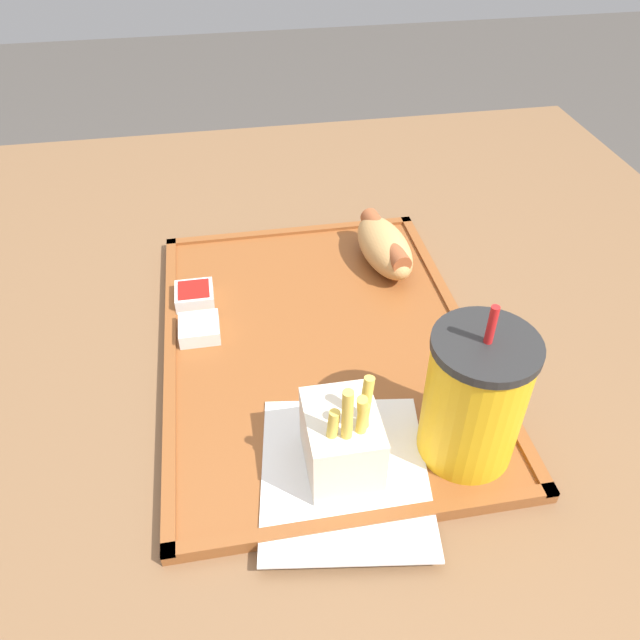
{
  "coord_description": "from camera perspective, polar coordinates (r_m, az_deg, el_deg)",
  "views": [
    {
      "loc": [
        0.45,
        -0.06,
        1.24
      ],
      "look_at": [
        -0.04,
        0.02,
        0.81
      ],
      "focal_mm": 35.0,
      "sensor_mm": 36.0,
      "label": 1
    }
  ],
  "objects": [
    {
      "name": "food_tray",
      "position": [
        0.68,
        0.0,
        -2.22
      ],
      "size": [
        0.45,
        0.33,
        0.01
      ],
      "color": "brown",
      "rests_on": "dining_table"
    },
    {
      "name": "sauce_cup_ketchup",
      "position": [
        0.74,
        -11.41,
        2.28
      ],
      "size": [
        0.04,
        0.04,
        0.02
      ],
      "color": "silver",
      "rests_on": "food_tray"
    },
    {
      "name": "fries_carton",
      "position": [
        0.54,
        2.07,
        -10.96
      ],
      "size": [
        0.08,
        0.06,
        0.12
      ],
      "color": "silver",
      "rests_on": "food_tray"
    },
    {
      "name": "dining_table",
      "position": [
        0.96,
        -0.96,
        -21.43
      ],
      "size": [
        1.28,
        1.19,
        0.77
      ],
      "color": "brown",
      "rests_on": "ground_plane"
    },
    {
      "name": "hot_dog_far",
      "position": [
        0.78,
        5.9,
        6.77
      ],
      "size": [
        0.13,
        0.07,
        0.05
      ],
      "color": "tan",
      "rests_on": "food_tray"
    },
    {
      "name": "sauce_cup_mayo",
      "position": [
        0.69,
        -10.98,
        -0.74
      ],
      "size": [
        0.04,
        0.04,
        0.02
      ],
      "color": "silver",
      "rests_on": "food_tray"
    },
    {
      "name": "paper_napkin",
      "position": [
        0.56,
        2.27,
        -13.87
      ],
      "size": [
        0.19,
        0.17,
        0.0
      ],
      "color": "white",
      "rests_on": "food_tray"
    },
    {
      "name": "soda_cup",
      "position": [
        0.55,
        13.94,
        -6.92
      ],
      "size": [
        0.09,
        0.09,
        0.16
      ],
      "color": "gold",
      "rests_on": "food_tray"
    }
  ]
}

